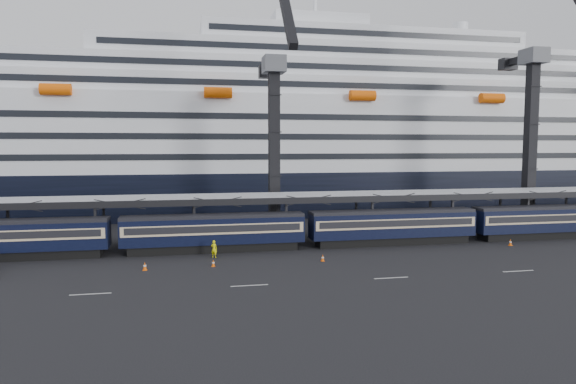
# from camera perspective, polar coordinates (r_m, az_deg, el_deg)

# --- Properties ---
(ground) EXTENTS (260.00, 260.00, 0.00)m
(ground) POSITION_cam_1_polar(r_m,az_deg,el_deg) (54.72, 23.47, -6.98)
(ground) COLOR black
(ground) RESTS_ON ground
(train) EXTENTS (133.05, 3.00, 4.05)m
(train) POSITION_cam_1_polar(r_m,az_deg,el_deg) (60.50, 14.48, -3.48)
(train) COLOR black
(train) RESTS_ON ground
(canopy) EXTENTS (130.00, 6.25, 5.53)m
(canopy) POSITION_cam_1_polar(r_m,az_deg,el_deg) (65.78, 16.67, -0.17)
(canopy) COLOR #A2A4AA
(canopy) RESTS_ON ground
(cruise_ship) EXTENTS (214.09, 28.84, 34.00)m
(cruise_ship) POSITION_cam_1_polar(r_m,az_deg,el_deg) (94.61, 7.03, 5.85)
(cruise_ship) COLOR black
(cruise_ship) RESTS_ON ground
(crane_dark_near) EXTENTS (4.50, 17.75, 35.08)m
(crane_dark_near) POSITION_cam_1_polar(r_m,az_deg,el_deg) (63.34, -1.49, 5.89)
(crane_dark_near) COLOR #4E5156
(crane_dark_near) RESTS_ON ground
(crane_dark_mid) EXTENTS (4.50, 18.24, 39.64)m
(crane_dark_mid) POSITION_cam_1_polar(r_m,az_deg,el_deg) (76.66, 25.56, 6.33)
(crane_dark_mid) COLOR #4E5156
(crane_dark_mid) RESTS_ON ground
(worker) EXTENTS (0.76, 0.67, 1.75)m
(worker) POSITION_cam_1_polar(r_m,az_deg,el_deg) (51.85, -8.22, -6.28)
(worker) COLOR #FAF20D
(worker) RESTS_ON ground
(traffic_cone_a) EXTENTS (0.39, 0.39, 0.78)m
(traffic_cone_a) POSITION_cam_1_polar(r_m,az_deg,el_deg) (48.03, -15.62, -7.92)
(traffic_cone_a) COLOR #FA5C07
(traffic_cone_a) RESTS_ON ground
(traffic_cone_b) EXTENTS (0.34, 0.34, 0.69)m
(traffic_cone_b) POSITION_cam_1_polar(r_m,az_deg,el_deg) (48.19, -8.30, -7.80)
(traffic_cone_b) COLOR #FA5C07
(traffic_cone_b) RESTS_ON ground
(traffic_cone_c) EXTENTS (0.34, 0.34, 0.68)m
(traffic_cone_c) POSITION_cam_1_polar(r_m,az_deg,el_deg) (49.96, 3.88, -7.30)
(traffic_cone_c) COLOR #FA5C07
(traffic_cone_c) RESTS_ON ground
(traffic_cone_d) EXTENTS (0.38, 0.38, 0.76)m
(traffic_cone_d) POSITION_cam_1_polar(r_m,az_deg,el_deg) (62.63, 23.47, -5.14)
(traffic_cone_d) COLOR #FA5C07
(traffic_cone_d) RESTS_ON ground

